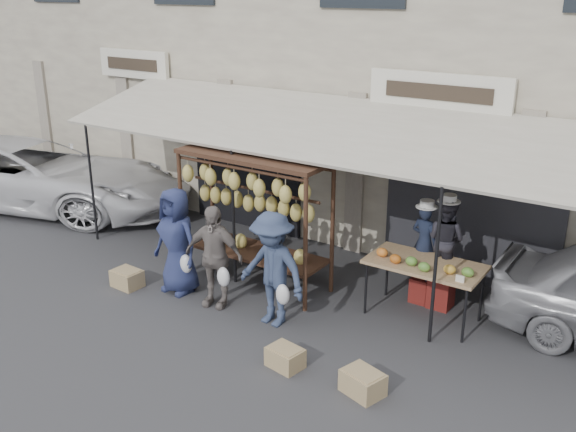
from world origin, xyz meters
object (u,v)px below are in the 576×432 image
object	(u,v)px
produce_table	(424,266)
customer_right	(272,269)
van	(23,157)
customer_left	(177,241)
vendor_right	(446,240)
crate_near_b	(363,383)
crate_near_a	(285,358)
vendor_left	(424,242)
crate_far	(127,278)
banana_rack	(252,195)
customer_mid	(214,256)

from	to	relation	value
produce_table	customer_right	bearing A→B (deg)	-142.56
van	customer_left	bearing A→B (deg)	-118.64
vendor_right	crate_near_b	bearing A→B (deg)	104.61
customer_right	crate_near_a	size ratio (longest dim) A/B	3.87
crate_near_a	van	world-z (taller)	van
vendor_left	customer_right	distance (m)	2.44
vendor_left	customer_right	xyz separation A→B (m)	(-1.55, -1.88, -0.14)
customer_right	van	size ratio (longest dim) A/B	0.33
vendor_right	van	distance (m)	9.78
produce_table	customer_right	xyz separation A→B (m)	(-1.78, -1.36, 0.00)
vendor_left	vendor_right	bearing A→B (deg)	-167.51
customer_left	crate_far	world-z (taller)	customer_left
customer_left	crate_near_a	bearing A→B (deg)	-14.18
produce_table	crate_near_b	bearing A→B (deg)	-85.72
vendor_left	vendor_right	size ratio (longest dim) A/B	0.95
banana_rack	crate_near_a	world-z (taller)	banana_rack
produce_table	vendor_left	xyz separation A→B (m)	(-0.23, 0.52, 0.15)
crate_far	van	world-z (taller)	van
vendor_left	vendor_right	world-z (taller)	vendor_right
crate_near_a	crate_far	bearing A→B (deg)	171.75
customer_mid	crate_far	size ratio (longest dim) A/B	3.42
produce_table	vendor_right	world-z (taller)	vendor_right
banana_rack	vendor_left	xyz separation A→B (m)	(2.61, 0.95, -0.55)
vendor_left	van	world-z (taller)	van
crate_near_a	crate_far	xyz separation A→B (m)	(-3.55, 0.51, 0.01)
customer_left	customer_mid	xyz separation A→B (m)	(0.81, -0.04, -0.06)
vendor_left	customer_mid	xyz separation A→B (m)	(-2.65, -1.90, -0.19)
banana_rack	vendor_right	size ratio (longest dim) A/B	2.03
produce_table	van	distance (m)	9.66
banana_rack	crate_far	distance (m)	2.55
customer_mid	customer_right	size ratio (longest dim) A/B	0.94
crate_near_a	crate_far	size ratio (longest dim) A/B	0.94
banana_rack	crate_near_a	xyz separation A→B (m)	(1.88, -1.81, -1.44)
produce_table	customer_right	world-z (taller)	customer_right
produce_table	crate_far	size ratio (longest dim) A/B	3.53
vendor_right	crate_far	distance (m)	5.23
customer_mid	customer_right	bearing A→B (deg)	-12.35
vendor_left	crate_far	size ratio (longest dim) A/B	2.53
vendor_right	customer_mid	bearing A→B (deg)	45.92
banana_rack	customer_mid	size ratio (longest dim) A/B	1.58
vendor_right	customer_left	distance (m)	4.23
customer_left	customer_right	size ratio (longest dim) A/B	1.01
crate_far	crate_near_a	bearing A→B (deg)	-8.25
vendor_left	customer_right	size ratio (longest dim) A/B	0.70
produce_table	customer_left	xyz separation A→B (m)	(-3.69, -1.34, 0.01)
vendor_left	customer_mid	distance (m)	3.26
customer_right	van	world-z (taller)	van
produce_table	crate_far	world-z (taller)	produce_table
banana_rack	vendor_left	bearing A→B (deg)	19.97
customer_mid	crate_near_b	xyz separation A→B (m)	(3.04, -0.81, -0.68)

